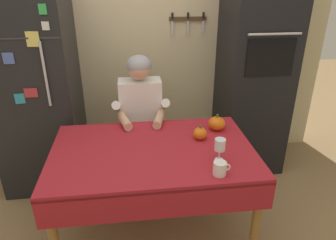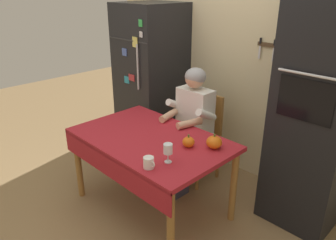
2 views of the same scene
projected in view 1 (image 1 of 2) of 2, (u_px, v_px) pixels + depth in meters
name	position (u px, v px, depth m)	size (l,w,h in m)	color
ground_plane	(156.00, 239.00, 2.40)	(10.00, 10.00, 0.00)	#93754C
back_wall_assembly	(146.00, 35.00, 3.06)	(3.70, 0.13, 2.60)	beige
refrigerator	(37.00, 91.00, 2.77)	(0.68, 0.71, 1.80)	black
wall_oven	(255.00, 66.00, 2.97)	(0.60, 0.64, 2.10)	black
dining_table	(153.00, 161.00, 2.19)	(1.40, 0.90, 0.74)	#9E6B33
chair_behind_person	(141.00, 129.00, 2.95)	(0.40, 0.40, 0.93)	#9E6B33
seated_person	(141.00, 115.00, 2.69)	(0.47, 0.55, 1.25)	#38384C
coffee_mug	(220.00, 168.00, 1.88)	(0.11, 0.08, 0.09)	white
wine_glass	(220.00, 145.00, 2.00)	(0.07, 0.07, 0.15)	white
pumpkin_large	(217.00, 123.00, 2.42)	(0.13, 0.13, 0.13)	orange
pumpkin_medium	(200.00, 133.00, 2.28)	(0.10, 0.10, 0.11)	orange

